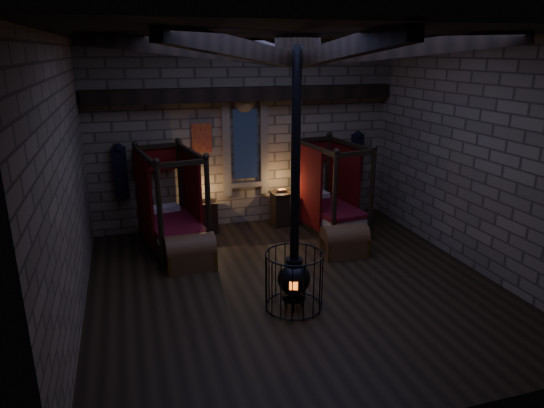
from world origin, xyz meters
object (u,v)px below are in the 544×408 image
object	(u,v)px
bed_left	(172,224)
bed_right	(328,208)
stove	(294,274)
trunk_right	(344,242)
trunk_left	(190,253)

from	to	relation	value
bed_left	bed_right	distance (m)	3.56
bed_left	stove	size ratio (longest dim) A/B	0.52
bed_left	trunk_right	distance (m)	3.59
bed_right	stove	xyz separation A→B (m)	(-1.97, -3.19, 0.09)
bed_right	trunk_right	world-z (taller)	bed_right
bed_right	bed_left	bearing A→B (deg)	173.31
bed_right	trunk_right	xyz separation A→B (m)	(-0.29, -1.50, -0.21)
trunk_right	bed_right	bearing A→B (deg)	82.32
bed_left	trunk_right	bearing A→B (deg)	-33.94
trunk_left	stove	world-z (taller)	stove
bed_left	trunk_right	size ratio (longest dim) A/B	2.27
bed_left	trunk_left	world-z (taller)	bed_left
bed_left	stove	bearing A→B (deg)	-73.04
trunk_left	trunk_right	distance (m)	3.07
trunk_left	stove	bearing A→B (deg)	-57.36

